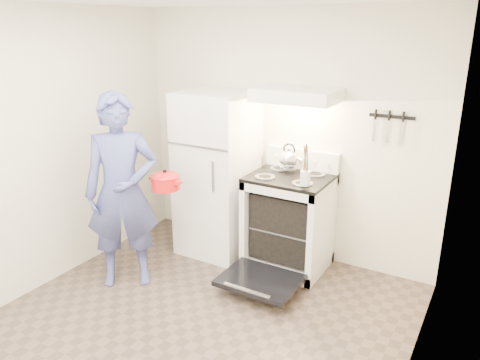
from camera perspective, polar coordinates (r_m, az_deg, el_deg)
name	(u,v)px	position (r m, az deg, el deg)	size (l,w,h in m)	color
floor	(181,337)	(3.88, -7.15, -18.46)	(3.60, 3.60, 0.00)	brown
back_wall	(284,136)	(4.78, 5.36, 5.37)	(3.20, 0.02, 2.50)	beige
refrigerator	(218,174)	(4.86, -2.74, 0.76)	(0.70, 0.70, 1.70)	white
stove_body	(289,223)	(4.66, 5.95, -5.26)	(0.76, 0.65, 0.92)	white
cooktop	(290,178)	(4.49, 6.15, 0.30)	(0.76, 0.65, 0.03)	black
backsplash	(302,159)	(4.71, 7.62, 2.56)	(0.76, 0.07, 0.20)	white
oven_door	(260,280)	(4.33, 2.46, -12.10)	(0.70, 0.54, 0.04)	black
oven_rack	(289,225)	(4.66, 5.94, -5.49)	(0.60, 0.52, 0.01)	slate
range_hood	(297,95)	(4.38, 6.91, 10.25)	(0.76, 0.50, 0.12)	white
knife_strip	(392,117)	(4.38, 18.04, 7.37)	(0.40, 0.02, 0.03)	black
pizza_stone	(290,222)	(4.70, 6.16, -5.13)	(0.34, 0.34, 0.02)	#936D50
tea_kettle	(289,158)	(4.57, 5.98, 2.71)	(0.23, 0.19, 0.28)	silver
utensil_jar	(305,178)	(4.13, 7.96, 0.23)	(0.09, 0.09, 0.13)	silver
person	(122,192)	(4.32, -14.18, -1.45)	(0.65, 0.43, 1.79)	navy
dutch_oven	(165,183)	(4.29, -9.08, -0.30)	(0.33, 0.26, 0.22)	red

